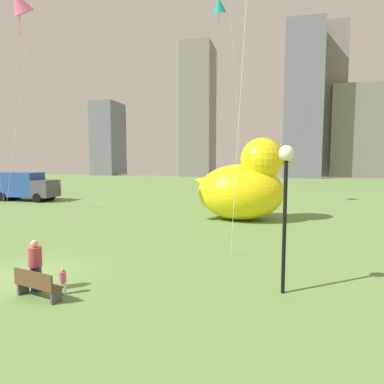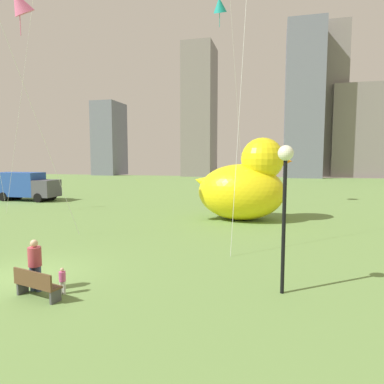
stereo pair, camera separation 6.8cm
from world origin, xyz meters
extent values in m
plane|color=#6A9049|center=(0.00, 0.00, 0.00)|extent=(140.00, 140.00, 0.00)
cube|color=brown|center=(1.74, -1.57, 0.42)|extent=(1.71, 0.82, 0.06)
cube|color=brown|center=(1.69, -1.76, 0.68)|extent=(1.62, 0.44, 0.45)
cube|color=#47474C|center=(1.01, -1.40, 0.20)|extent=(0.16, 0.38, 0.39)
cube|color=#47474C|center=(2.46, -1.74, 0.20)|extent=(0.16, 0.38, 0.39)
cylinder|color=#38476B|center=(1.18, -1.12, 0.41)|extent=(0.19, 0.19, 0.83)
cylinder|color=#38476B|center=(1.39, -1.12, 0.41)|extent=(0.19, 0.19, 0.83)
cylinder|color=#B23F4C|center=(1.28, -1.12, 1.14)|extent=(0.41, 0.41, 0.62)
sphere|color=#D8AD8C|center=(1.28, -1.12, 1.57)|extent=(0.24, 0.24, 0.24)
cylinder|color=silver|center=(2.22, -1.12, 0.21)|extent=(0.10, 0.10, 0.41)
cylinder|color=silver|center=(2.33, -1.12, 0.21)|extent=(0.10, 0.10, 0.41)
cylinder|color=#D85999|center=(2.27, -1.12, 0.57)|extent=(0.21, 0.21, 0.31)
sphere|color=#D8AD8C|center=(2.27, -1.12, 0.79)|extent=(0.12, 0.12, 0.12)
ellipsoid|color=yellow|center=(6.32, 13.40, 1.94)|extent=(5.94, 4.39, 3.87)
sphere|color=yellow|center=(7.74, 13.40, 4.23)|extent=(2.89, 2.89, 2.89)
cone|color=orange|center=(9.04, 13.40, 4.08)|extent=(1.30, 1.30, 1.30)
cone|color=yellow|center=(3.74, 13.40, 2.58)|extent=(1.77, 1.55, 1.86)
cylinder|color=black|center=(9.00, 0.65, 2.12)|extent=(0.12, 0.12, 4.24)
sphere|color=#EAEACC|center=(9.00, 0.65, 4.43)|extent=(0.48, 0.48, 0.48)
cube|color=#264CA5|center=(-16.78, 18.93, 1.65)|extent=(4.64, 2.31, 2.40)
cube|color=#4C4C56|center=(-13.56, 18.94, 1.29)|extent=(1.81, 2.30, 1.68)
cylinder|color=black|center=(-13.76, 18.94, 0.45)|extent=(0.90, 2.40, 0.90)
cylinder|color=black|center=(-17.79, 18.93, 0.45)|extent=(0.90, 2.40, 0.90)
cube|color=slate|center=(-34.00, 71.04, 9.29)|extent=(6.13, 8.79, 18.59)
cube|color=gray|center=(-10.00, 71.59, 15.55)|extent=(7.08, 9.59, 31.10)
cube|color=slate|center=(14.00, 72.08, 16.83)|extent=(8.02, 11.73, 33.65)
cube|color=gray|center=(20.00, 76.53, 17.57)|extent=(7.53, 6.06, 35.14)
cube|color=gray|center=(26.00, 74.99, 10.37)|extent=(11.26, 6.84, 20.74)
cylinder|color=silver|center=(7.06, 5.94, 8.21)|extent=(0.44, 3.36, 16.42)
cylinder|color=silver|center=(5.47, 17.95, 8.35)|extent=(1.04, 3.25, 16.70)
cone|color=teal|center=(3.85, 18.46, 16.70)|extent=(1.17, 1.50, 1.45)
cylinder|color=teal|center=(3.85, 18.46, 15.80)|extent=(0.04, 0.04, 1.60)
cylinder|color=silver|center=(-10.29, 12.08, 8.60)|extent=(2.92, 0.86, 17.19)
cylinder|color=silver|center=(-3.13, 4.77, 6.27)|extent=(2.37, 3.35, 12.55)
cone|color=pink|center=(-4.79, 5.94, 12.54)|extent=(1.59, 1.82, 1.51)
cylinder|color=pink|center=(-4.79, 5.94, 11.64)|extent=(0.04, 0.04, 1.60)
camera|label=1|loc=(8.71, -10.16, 4.27)|focal=31.72mm
camera|label=2|loc=(8.77, -10.14, 4.27)|focal=31.72mm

